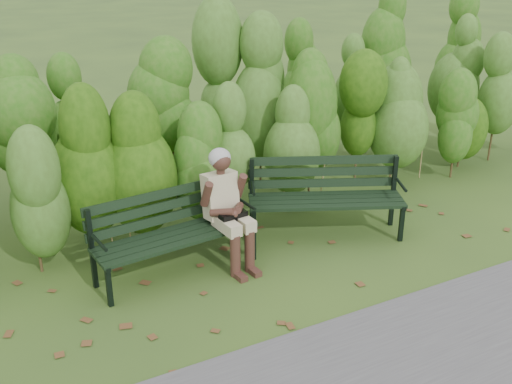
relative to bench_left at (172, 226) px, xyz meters
name	(u,v)px	position (x,y,z in m)	size (l,w,h in m)	color
ground	(272,273)	(0.84, -0.54, -0.48)	(80.00, 80.00, 0.00)	#30491E
hedge_band	(196,108)	(0.84, 1.32, 0.78)	(11.04, 1.67, 2.42)	#47381E
leaf_litter	(278,266)	(0.96, -0.44, -0.47)	(5.93, 2.24, 0.01)	brown
bench_left	(172,226)	(0.00, 0.00, 0.00)	(1.67, 0.69, 0.81)	black
bench_right	(325,191)	(1.81, 0.02, 0.02)	(1.77, 1.20, 0.85)	black
seated_woman	(227,202)	(0.55, -0.11, 0.20)	(0.49, 0.72, 1.20)	beige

